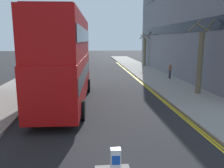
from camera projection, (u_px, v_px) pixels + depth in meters
name	position (u px, v px, depth m)	size (l,w,h in m)	color
sidewalk_right	(182.00, 92.00, 17.93)	(4.00, 80.00, 0.14)	gray
sidewalk_left	(10.00, 96.00, 16.70)	(4.00, 80.00, 0.14)	gray
kerb_line_outer	(164.00, 100.00, 15.79)	(0.10, 56.00, 0.01)	yellow
kerb_line_inner	(162.00, 100.00, 15.77)	(0.10, 56.00, 0.01)	yellow
double_decker_bus_away	(65.00, 57.00, 14.62)	(3.13, 10.90, 5.64)	#B20F0F
pedestrian_far	(170.00, 70.00, 23.86)	(0.34, 0.22, 1.62)	#2D2D38
street_tree_near	(200.00, 60.00, 16.94)	(1.59, 1.60, 5.54)	#6B6047
street_tree_mid	(145.00, 50.00, 35.51)	(1.82, 1.90, 5.23)	#6B6047
townhouse_terrace_right	(214.00, 14.00, 26.09)	(10.08, 28.00, 13.93)	slate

